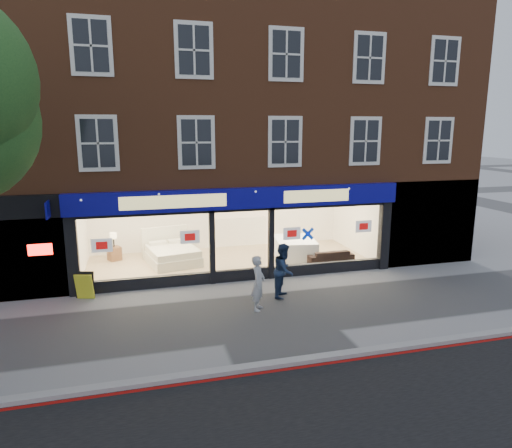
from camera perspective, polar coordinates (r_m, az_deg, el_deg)
name	(u,v)px	position (r m, az deg, el deg)	size (l,w,h in m)	color
ground	(267,314)	(13.42, 1.37, -11.15)	(120.00, 120.00, 0.00)	gray
kerb_line	(306,367)	(10.79, 6.27, -17.30)	(60.00, 0.10, 0.01)	#8C0A07
kerb_stone	(303,360)	(10.92, 5.88, -16.57)	(60.00, 0.25, 0.12)	gray
showroom_floor	(229,262)	(18.21, -3.34, -4.72)	(11.00, 4.50, 0.10)	tan
building	(218,92)	(19.15, -4.72, 16.11)	(19.00, 8.26, 10.30)	brown
display_bed	(172,254)	(18.12, -10.49, -3.67)	(2.22, 2.52, 1.25)	silver
bedside_table	(114,253)	(18.98, -17.28, -3.54)	(0.45, 0.45, 0.55)	brown
mattress_stack	(295,248)	(18.57, 4.86, -3.01)	(1.84, 2.18, 0.77)	white
sofa	(330,256)	(17.99, 9.19, -4.02)	(1.81, 0.71, 0.53)	black
a_board	(85,286)	(15.34, -20.62, -7.23)	(0.56, 0.36, 0.85)	gold
pedestrian_grey	(258,283)	(13.44, 0.29, -7.38)	(0.60, 0.39, 1.64)	#A7A9AE
pedestrian_blue	(284,270)	(14.46, 3.50, -5.79)	(0.84, 0.65, 1.73)	#182744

